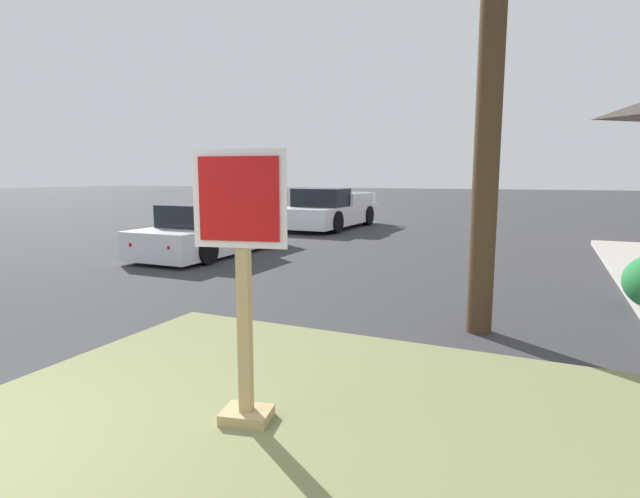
% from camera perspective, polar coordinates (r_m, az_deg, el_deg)
% --- Properties ---
extents(grass_corner_patch, '(5.42, 5.02, 0.08)m').
position_cam_1_polar(grass_corner_patch, '(3.64, -5.11, -22.33)').
color(grass_corner_patch, olive).
rests_on(grass_corner_patch, ground).
extents(stop_sign, '(0.67, 0.35, 2.01)m').
position_cam_1_polar(stop_sign, '(3.64, -8.81, -5.53)').
color(stop_sign, tan).
rests_on(stop_sign, grass_corner_patch).
extents(manhole_cover, '(0.70, 0.70, 0.02)m').
position_cam_1_polar(manhole_cover, '(6.00, -6.14, -10.07)').
color(manhole_cover, black).
rests_on(manhole_cover, ground).
extents(parked_sedan_white, '(1.85, 4.50, 1.25)m').
position_cam_1_polar(parked_sedan_white, '(12.53, -12.29, 1.91)').
color(parked_sedan_white, silver).
rests_on(parked_sedan_white, ground).
extents(pickup_truck_white, '(2.20, 5.28, 1.48)m').
position_cam_1_polar(pickup_truck_white, '(18.47, 0.98, 4.33)').
color(pickup_truck_white, silver).
rests_on(pickup_truck_white, ground).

